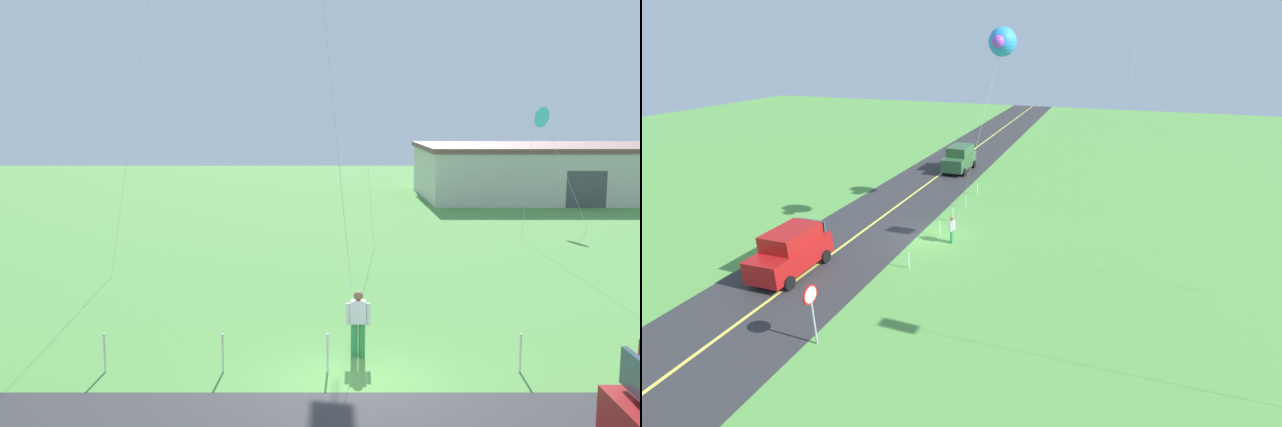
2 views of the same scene
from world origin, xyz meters
The scene contains 8 objects.
ground_plane centered at (0.00, 0.00, -0.05)m, with size 120.00×120.00×0.10m, color #549342.
person_adult_near centered at (0.12, 1.76, 0.86)m, with size 0.58×0.22×1.60m.
kite_green_far centered at (10.95, 23.71, 5.39)m, with size 1.95×3.66×5.96m.
warehouse_distant centered at (15.05, 33.08, 1.75)m, with size 18.36×10.20×3.50m.
fence_post_1 centered at (-5.64, 0.70, 0.45)m, with size 0.05×0.05×0.90m, color silver.
fence_post_2 centered at (-2.98, 0.70, 0.45)m, with size 0.05×0.05×0.90m, color silver.
fence_post_3 centered at (-0.62, 0.70, 0.45)m, with size 0.05×0.05×0.90m, color silver.
fence_post_4 centered at (3.72, 0.70, 0.45)m, with size 0.05×0.05×0.90m, color silver.
Camera 1 is at (-0.79, -15.15, 5.92)m, focal length 41.15 mm.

